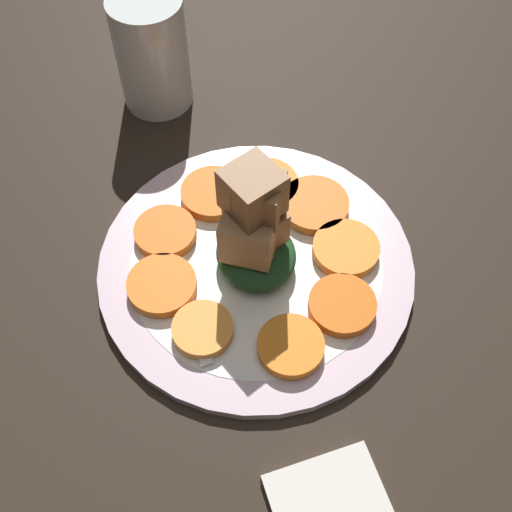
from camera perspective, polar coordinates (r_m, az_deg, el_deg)
name	(u,v)px	position (r cm, az deg, el deg)	size (l,w,h in cm)	color
table_slab	(256,274)	(60.58, 0.00, -1.61)	(120.00, 120.00, 2.00)	black
plate	(256,265)	(59.30, 0.00, -0.84)	(29.05, 29.05, 1.05)	silver
carrot_slice_0	(285,348)	(54.09, 2.61, -8.16)	(5.69, 5.69, 1.03)	orange
carrot_slice_1	(342,305)	(56.39, 7.67, -4.35)	(5.94, 5.94, 1.03)	#D66014
carrot_slice_2	(346,249)	(59.56, 7.99, 0.63)	(6.19, 6.19, 1.03)	orange
carrot_slice_3	(315,205)	(62.26, 5.23, 4.56)	(6.64, 6.64, 1.03)	orange
carrot_slice_4	(266,185)	(63.54, 0.87, 6.31)	(6.46, 6.46, 1.03)	orange
carrot_slice_5	(213,193)	(63.02, -3.85, 5.58)	(6.29, 6.29, 1.03)	orange
carrot_slice_6	(165,232)	(60.66, -8.07, 2.11)	(5.83, 5.83, 1.03)	orange
carrot_slice_7	(163,288)	(57.35, -8.29, -2.83)	(6.21, 6.21, 1.03)	orange
carrot_slice_8	(203,329)	(54.98, -4.77, -6.52)	(5.26, 5.26, 1.03)	#F9963A
center_pile	(254,227)	(55.22, -0.18, 2.64)	(8.21, 7.23, 11.28)	#1E4723
fork	(179,276)	(58.21, -6.90, -1.74)	(17.41, 2.35, 0.40)	silver
water_glass	(152,53)	(71.18, -9.23, 17.41)	(7.65, 7.65, 12.48)	silver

